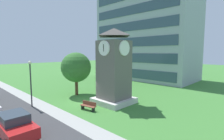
# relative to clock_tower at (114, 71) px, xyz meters

# --- Properties ---
(ground_plane) EXTENTS (160.00, 160.00, 0.00)m
(ground_plane) POSITION_rel_clock_tower_xyz_m (-2.55, -2.21, -3.80)
(ground_plane) COLOR #3D7A33
(street_asphalt) EXTENTS (120.00, 7.20, 0.01)m
(street_asphalt) POSITION_rel_clock_tower_xyz_m (-2.55, -10.68, -3.80)
(street_asphalt) COLOR #38383A
(street_asphalt) RESTS_ON ground
(kerb_strip) EXTENTS (120.00, 1.60, 0.01)m
(kerb_strip) POSITION_rel_clock_tower_xyz_m (-2.55, -6.28, -3.80)
(kerb_strip) COLOR #9E9E99
(kerb_strip) RESTS_ON ground
(office_building) EXTENTS (21.20, 11.08, 22.40)m
(office_building) POSITION_rel_clock_tower_xyz_m (-8.04, 19.23, 7.40)
(office_building) COLOR #9EA8B2
(office_building) RESTS_ON ground
(clock_tower) EXTENTS (4.04, 4.04, 8.65)m
(clock_tower) POSITION_rel_clock_tower_xyz_m (0.00, 0.00, 0.00)
(clock_tower) COLOR #605B56
(clock_tower) RESTS_ON ground
(park_bench) EXTENTS (1.86, 0.81, 0.88)m
(park_bench) POSITION_rel_clock_tower_xyz_m (-0.19, -3.64, -3.34)
(park_bench) COLOR brown
(park_bench) RESTS_ON ground
(street_lamp) EXTENTS (0.36, 0.36, 5.01)m
(street_lamp) POSITION_rel_clock_tower_xyz_m (-5.53, -7.24, -0.63)
(street_lamp) COLOR #333338
(street_lamp) RESTS_ON ground
(tree_near_tower) EXTENTS (4.10, 4.10, 5.93)m
(tree_near_tower) POSITION_rel_clock_tower_xyz_m (-6.30, -0.91, 0.06)
(tree_near_tower) COLOR #513823
(tree_near_tower) RESTS_ON ground
(parked_car_red) EXTENTS (4.11, 2.02, 1.69)m
(parked_car_red) POSITION_rel_clock_tower_xyz_m (0.49, -10.61, -2.94)
(parked_car_red) COLOR red
(parked_car_red) RESTS_ON ground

